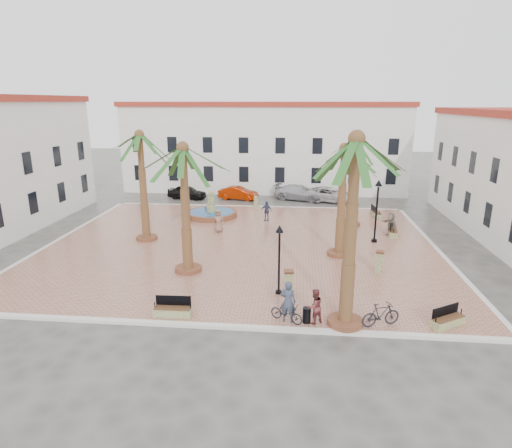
% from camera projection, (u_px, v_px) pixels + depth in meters
% --- Properties ---
extents(ground, '(120.00, 120.00, 0.00)m').
position_uv_depth(ground, '(241.00, 246.00, 29.23)').
color(ground, '#56544F').
rests_on(ground, ground).
extents(plaza, '(26.00, 22.00, 0.15)m').
position_uv_depth(plaza, '(241.00, 245.00, 29.21)').
color(plaza, '#B47560').
rests_on(plaza, ground).
extents(kerb_n, '(26.30, 0.30, 0.16)m').
position_uv_depth(kerb_n, '(257.00, 207.00, 39.73)').
color(kerb_n, silver).
rests_on(kerb_n, ground).
extents(kerb_s, '(26.30, 0.30, 0.16)m').
position_uv_depth(kerb_s, '(209.00, 326.00, 18.68)').
color(kerb_s, silver).
rests_on(kerb_s, ground).
extents(kerb_e, '(0.30, 22.30, 0.16)m').
position_uv_depth(kerb_e, '(438.00, 251.00, 28.00)').
color(kerb_e, silver).
rests_on(kerb_e, ground).
extents(kerb_w, '(0.30, 22.30, 0.16)m').
position_uv_depth(kerb_w, '(60.00, 239.00, 30.41)').
color(kerb_w, silver).
rests_on(kerb_w, ground).
extents(building_north, '(30.40, 7.40, 9.50)m').
position_uv_depth(building_north, '(264.00, 146.00, 47.04)').
color(building_north, white).
rests_on(building_north, ground).
extents(fountain, '(4.27, 4.27, 2.20)m').
position_uv_depth(fountain, '(212.00, 213.00, 36.16)').
color(fountain, brown).
rests_on(fountain, plaza).
extents(palm_nw, '(4.77, 4.77, 7.60)m').
position_uv_depth(palm_nw, '(140.00, 147.00, 28.43)').
color(palm_nw, brown).
rests_on(palm_nw, plaza).
extents(palm_sw, '(4.97, 4.97, 7.35)m').
position_uv_depth(palm_sw, '(183.00, 163.00, 22.90)').
color(palm_sw, brown).
rests_on(palm_sw, plaza).
extents(palm_s, '(5.06, 5.06, 8.34)m').
position_uv_depth(palm_s, '(355.00, 161.00, 16.72)').
color(palm_s, brown).
rests_on(palm_s, plaza).
extents(palm_e, '(4.85, 4.85, 7.05)m').
position_uv_depth(palm_e, '(344.00, 162.00, 25.49)').
color(palm_e, brown).
rests_on(palm_e, plaza).
extents(palm_ne, '(4.67, 4.67, 6.82)m').
position_uv_depth(palm_ne, '(355.00, 152.00, 32.08)').
color(palm_ne, brown).
rests_on(palm_ne, plaza).
extents(bench_s, '(1.73, 0.58, 0.91)m').
position_uv_depth(bench_s, '(173.00, 311.00, 19.35)').
color(bench_s, '#91965E').
rests_on(bench_s, plaza).
extents(bench_se, '(1.66, 1.30, 0.87)m').
position_uv_depth(bench_se, '(448.00, 321.00, 18.49)').
color(bench_se, '#91965E').
rests_on(bench_se, plaza).
extents(bench_e, '(0.92, 2.02, 1.03)m').
position_uv_depth(bench_e, '(393.00, 231.00, 31.06)').
color(bench_e, '#91965E').
rests_on(bench_e, plaza).
extents(bench_ne, '(0.75, 1.82, 0.93)m').
position_uv_depth(bench_ne, '(376.00, 214.00, 36.03)').
color(bench_ne, '#91965E').
rests_on(bench_ne, plaza).
extents(lamppost_s, '(0.39, 0.39, 3.61)m').
position_uv_depth(lamppost_s, '(279.00, 248.00, 21.02)').
color(lamppost_s, black).
rests_on(lamppost_s, plaza).
extents(lamppost_e, '(0.47, 0.47, 4.36)m').
position_uv_depth(lamppost_e, '(377.00, 200.00, 28.84)').
color(lamppost_e, black).
rests_on(lamppost_e, plaza).
extents(bollard_se, '(0.51, 0.51, 1.32)m').
position_uv_depth(bollard_se, '(289.00, 282.00, 21.32)').
color(bollard_se, '#91965E').
rests_on(bollard_se, plaza).
extents(bollard_n, '(0.50, 0.50, 1.30)m').
position_uv_depth(bollard_n, '(256.00, 201.00, 38.95)').
color(bollard_n, '#91965E').
rests_on(bollard_n, plaza).
extents(bollard_e, '(0.56, 0.56, 1.29)m').
position_uv_depth(bollard_e, '(379.00, 261.00, 24.15)').
color(bollard_e, '#91965E').
rests_on(bollard_e, plaza).
extents(litter_bin, '(0.36, 0.36, 0.70)m').
position_uv_depth(litter_bin, '(307.00, 315.00, 18.75)').
color(litter_bin, black).
rests_on(litter_bin, plaza).
extents(cyclist_a, '(0.78, 0.58, 1.93)m').
position_uv_depth(cyclist_a, '(288.00, 302.00, 18.65)').
color(cyclist_a, '#363F54').
rests_on(cyclist_a, plaza).
extents(bicycle_a, '(1.66, 1.25, 0.83)m').
position_uv_depth(bicycle_a, '(287.00, 313.00, 18.81)').
color(bicycle_a, black).
rests_on(bicycle_a, plaza).
extents(cyclist_b, '(0.98, 0.94, 1.59)m').
position_uv_depth(cyclist_b, '(315.00, 306.00, 18.59)').
color(cyclist_b, brown).
rests_on(cyclist_b, plaza).
extents(bicycle_b, '(1.85, 1.09, 1.07)m').
position_uv_depth(bicycle_b, '(381.00, 315.00, 18.40)').
color(bicycle_b, black).
rests_on(bicycle_b, plaza).
extents(pedestrian_fountain_a, '(0.90, 0.65, 1.71)m').
position_uv_depth(pedestrian_fountain_a, '(218.00, 221.00, 31.66)').
color(pedestrian_fountain_a, '#906B56').
rests_on(pedestrian_fountain_a, plaza).
extents(pedestrian_fountain_b, '(1.03, 0.67, 1.62)m').
position_uv_depth(pedestrian_fountain_b, '(266.00, 211.00, 34.73)').
color(pedestrian_fountain_b, '#353D5D').
rests_on(pedestrian_fountain_b, plaza).
extents(pedestrian_north, '(0.84, 1.26, 1.81)m').
position_uv_depth(pedestrian_north, '(185.00, 204.00, 36.55)').
color(pedestrian_north, '#48474C').
rests_on(pedestrian_north, plaza).
extents(pedestrian_east, '(1.08, 1.67, 1.72)m').
position_uv_depth(pedestrian_east, '(391.00, 224.00, 30.76)').
color(pedestrian_east, gray).
rests_on(pedestrian_east, plaza).
extents(car_black, '(4.14, 2.24, 1.34)m').
position_uv_depth(car_black, '(187.00, 192.00, 43.30)').
color(car_black, black).
rests_on(car_black, ground).
extents(car_red, '(4.12, 2.00, 1.30)m').
position_uv_depth(car_red, '(238.00, 193.00, 42.91)').
color(car_red, '#951E00').
rests_on(car_red, ground).
extents(car_silver, '(5.44, 3.46, 1.47)m').
position_uv_depth(car_silver, '(299.00, 193.00, 42.76)').
color(car_silver, '#B4B3BC').
rests_on(car_silver, ground).
extents(car_white, '(5.57, 3.84, 1.41)m').
position_uv_depth(car_white, '(330.00, 195.00, 42.01)').
color(car_white, beige).
rests_on(car_white, ground).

